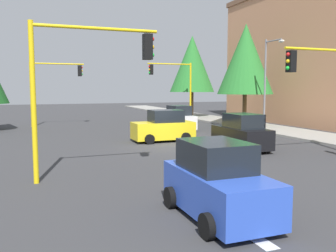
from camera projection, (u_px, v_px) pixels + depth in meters
name	position (u px, v px, depth m)	size (l,w,h in m)	color
ground_plane	(172.00, 146.00, 21.02)	(120.00, 120.00, 0.00)	#353538
sidewalk_kerb	(270.00, 129.00, 29.37)	(80.00, 4.00, 0.15)	gray
lane_arrow_near	(227.00, 219.00, 9.25)	(2.40, 1.10, 1.10)	silver
traffic_signal_near_left	(330.00, 80.00, 17.04)	(0.36, 4.59, 5.26)	yellow
traffic_signal_far_left	(174.00, 80.00, 35.62)	(0.36, 4.59, 5.83)	yellow
traffic_signal_near_right	(86.00, 70.00, 13.01)	(0.36, 4.59, 5.63)	yellow
traffic_signal_far_right	(53.00, 81.00, 31.60)	(0.36, 4.59, 5.61)	yellow
street_lamp_curbside	(268.00, 75.00, 27.17)	(2.15, 0.28, 7.00)	slate
tree_roadside_far	(192.00, 64.00, 40.48)	(4.99, 4.99, 9.16)	brown
tree_roadside_mid	(246.00, 59.00, 31.38)	(4.83, 4.83, 8.87)	brown
car_yellow	(164.00, 127.00, 22.86)	(2.04, 3.82, 1.98)	yellow
car_blue	(218.00, 183.00, 9.36)	(3.66, 1.98, 1.98)	blue
car_white	(178.00, 119.00, 28.93)	(3.86, 1.93, 1.98)	white
car_black	(241.00, 133.00, 19.65)	(3.75, 2.00, 1.98)	black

